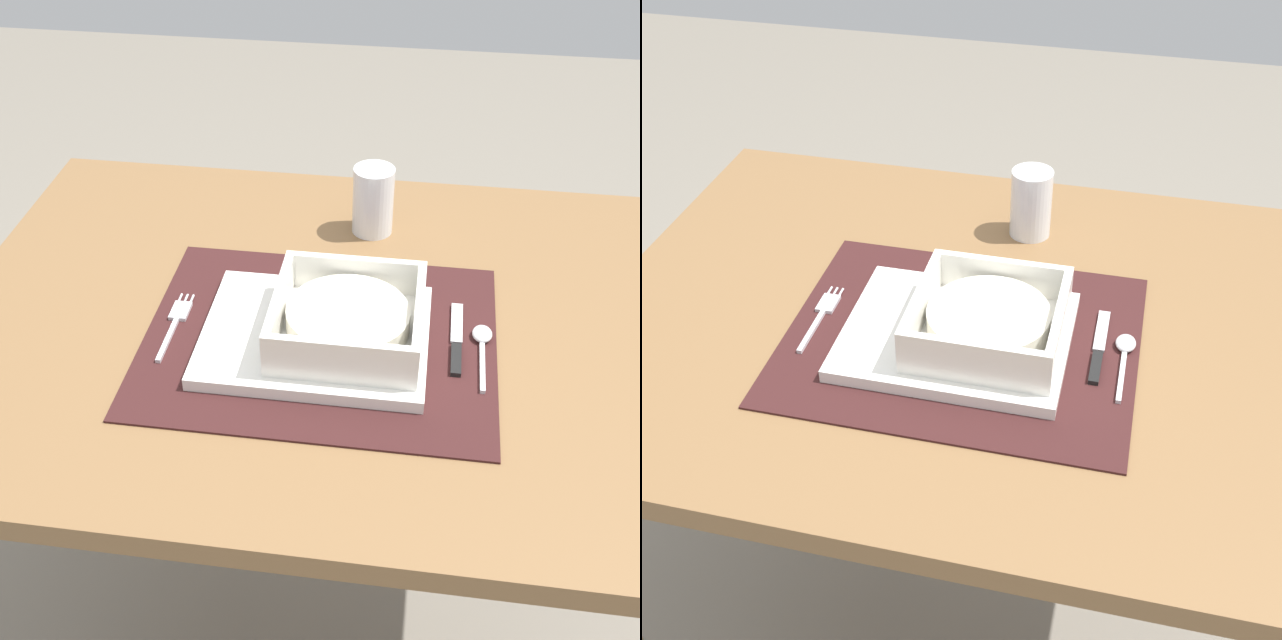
% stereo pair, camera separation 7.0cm
% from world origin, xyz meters
% --- Properties ---
extents(dining_table, '(0.98, 0.72, 0.75)m').
position_xyz_m(dining_table, '(0.00, 0.00, 0.64)').
color(dining_table, brown).
rests_on(dining_table, ground).
extents(placemat, '(0.42, 0.35, 0.00)m').
position_xyz_m(placemat, '(-0.02, -0.05, 0.75)').
color(placemat, '#381919').
rests_on(placemat, dining_table).
extents(serving_plate, '(0.27, 0.21, 0.02)m').
position_xyz_m(serving_plate, '(-0.02, -0.06, 0.76)').
color(serving_plate, white).
rests_on(serving_plate, placemat).
extents(porridge_bowl, '(0.17, 0.17, 0.06)m').
position_xyz_m(porridge_bowl, '(0.02, -0.06, 0.79)').
color(porridge_bowl, white).
rests_on(porridge_bowl, serving_plate).
extents(fork, '(0.02, 0.14, 0.00)m').
position_xyz_m(fork, '(-0.20, -0.04, 0.76)').
color(fork, silver).
rests_on(fork, placemat).
extents(spoon, '(0.02, 0.12, 0.01)m').
position_xyz_m(spoon, '(0.18, -0.03, 0.76)').
color(spoon, silver).
rests_on(spoon, placemat).
extents(butter_knife, '(0.01, 0.13, 0.01)m').
position_xyz_m(butter_knife, '(0.15, -0.04, 0.76)').
color(butter_knife, black).
rests_on(butter_knife, placemat).
extents(drinking_glass, '(0.06, 0.06, 0.10)m').
position_xyz_m(drinking_glass, '(0.02, 0.21, 0.80)').
color(drinking_glass, white).
rests_on(drinking_glass, dining_table).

